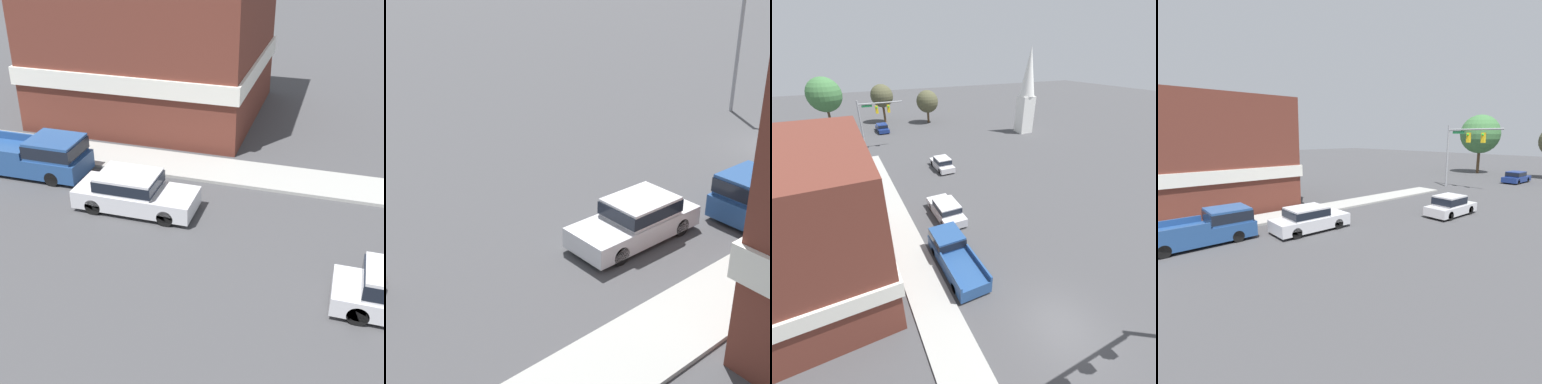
# 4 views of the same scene
# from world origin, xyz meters

# --- Properties ---
(car_lead) EXTENTS (1.93, 4.83, 1.53)m
(car_lead) POSITION_xyz_m (-1.59, 12.17, 0.80)
(car_lead) COLOR black
(car_lead) RESTS_ON ground
(pickup_truck_parked) EXTENTS (2.05, 5.75, 1.81)m
(pickup_truck_parked) POSITION_xyz_m (-3.28, 6.80, 0.89)
(pickup_truck_parked) COLOR black
(pickup_truck_parked) RESTS_ON ground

